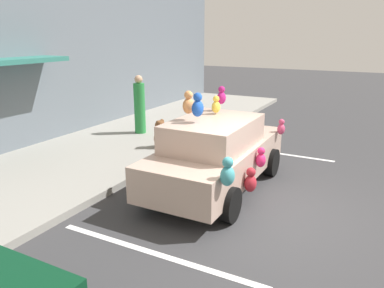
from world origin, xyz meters
The scene contains 7 objects.
ground_plane centered at (0.00, 0.00, 0.00)m, with size 60.00×60.00×0.00m, color #38383A.
sidewalk centered at (0.00, 5.00, 0.07)m, with size 24.00×4.00×0.15m, color gray.
parking_stripe_front centered at (3.81, 1.00, 0.00)m, with size 0.12×3.60×0.01m, color silver.
parking_stripe_rear centered at (-1.94, 1.00, 0.00)m, with size 0.12×3.60×0.01m, color silver.
plush_covered_car centered at (0.75, 1.21, 0.80)m, with size 4.10×1.98×2.13m.
teddy_bear_on_sidewalk centered at (2.38, 3.64, 0.51)m, with size 0.41×0.34×0.79m.
pedestrian_near_shopfront centered at (3.45, 5.08, 1.01)m, with size 0.35×0.35×1.82m.
Camera 1 is at (-6.06, -1.80, 3.19)m, focal length 35.00 mm.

